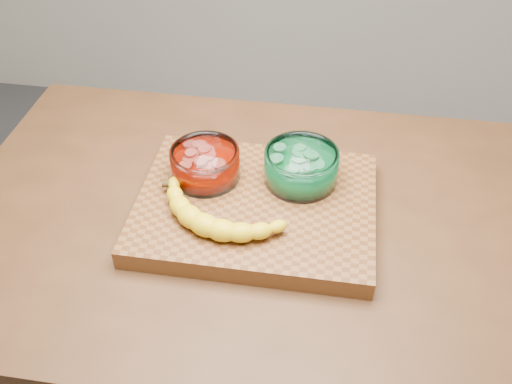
# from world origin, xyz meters

# --- Properties ---
(counter) EXTENTS (1.20, 0.80, 0.90)m
(counter) POSITION_xyz_m (0.00, 0.00, 0.45)
(counter) COLOR #4B2B16
(counter) RESTS_ON ground
(cutting_board) EXTENTS (0.45, 0.35, 0.04)m
(cutting_board) POSITION_xyz_m (0.00, 0.00, 0.92)
(cutting_board) COLOR brown
(cutting_board) RESTS_ON counter
(bowl_red) EXTENTS (0.14, 0.14, 0.06)m
(bowl_red) POSITION_xyz_m (-0.11, 0.05, 0.97)
(bowl_red) COLOR white
(bowl_red) RESTS_ON cutting_board
(bowl_green) EXTENTS (0.14, 0.14, 0.07)m
(bowl_green) POSITION_xyz_m (0.08, 0.07, 0.97)
(bowl_green) COLOR white
(bowl_green) RESTS_ON cutting_board
(banana) EXTENTS (0.27, 0.17, 0.04)m
(banana) POSITION_xyz_m (-0.05, -0.05, 0.96)
(banana) COLOR yellow
(banana) RESTS_ON cutting_board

